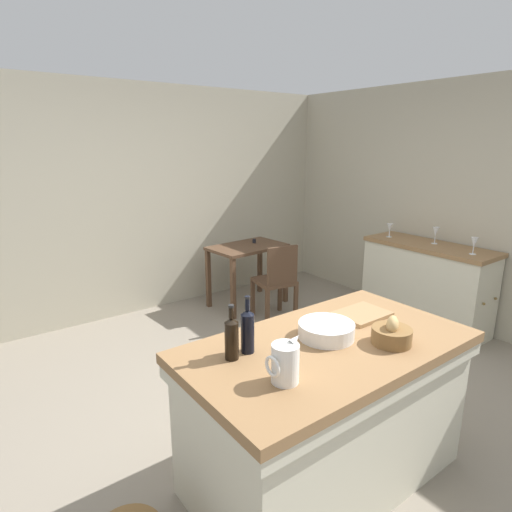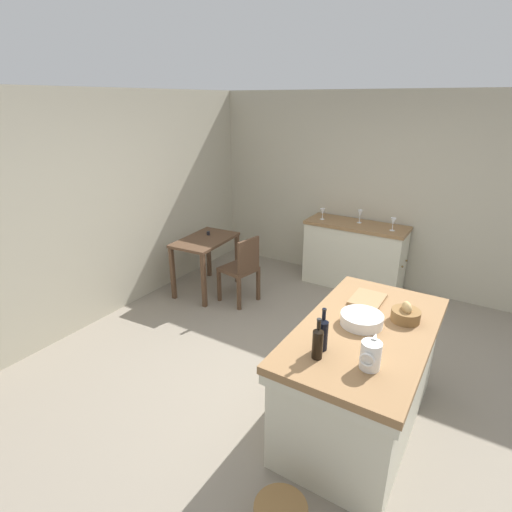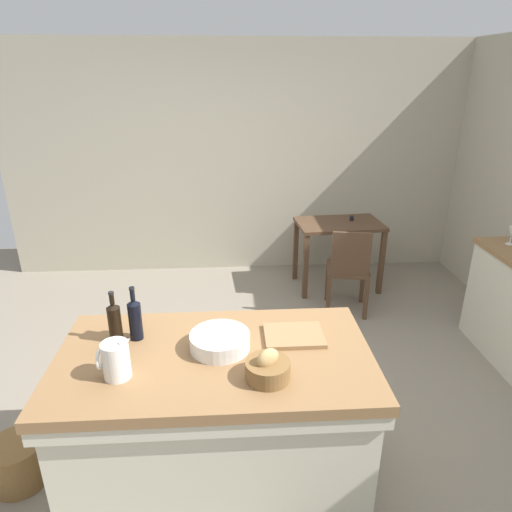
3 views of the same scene
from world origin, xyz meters
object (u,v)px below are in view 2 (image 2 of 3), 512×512
object	(u,v)px
cutting_board	(368,299)
wine_glass_left	(360,214)
wine_glass_far_left	(393,222)
wine_glass_middle	(323,212)
wooden_chair	(242,268)
wash_bowl	(362,319)
island_table	(362,373)
wine_bottle_amber	(318,342)
bread_basket	(406,314)
wine_bottle_dark	(323,333)
pitcher	(371,355)
side_cabinet	(354,255)
writing_desk	(205,247)

from	to	relation	value
cutting_board	wine_glass_left	xyz separation A→B (m)	(2.11, 0.78, 0.14)
wine_glass_far_left	wine_glass_middle	size ratio (longest dim) A/B	1.09
wine_glass_middle	wooden_chair	bearing A→B (deg)	154.92
wash_bowl	wine_glass_middle	size ratio (longest dim) A/B	2.08
island_table	wooden_chair	xyz separation A→B (m)	(1.24, 1.97, 0.00)
cutting_board	wine_bottle_amber	xyz separation A→B (m)	(-0.97, 0.04, 0.11)
island_table	bread_basket	size ratio (longest dim) A/B	7.58
wine_bottle_dark	wine_glass_far_left	bearing A→B (deg)	5.24
island_table	cutting_board	world-z (taller)	cutting_board
pitcher	wine_bottle_amber	size ratio (longest dim) A/B	0.78
wooden_chair	wine_glass_left	distance (m)	1.76
island_table	cutting_board	bearing A→B (deg)	16.90
bread_basket	wine_glass_left	distance (m)	2.55
wine_bottle_amber	island_table	bearing A→B (deg)	-17.41
cutting_board	island_table	bearing A→B (deg)	-163.10
wine_glass_left	pitcher	bearing A→B (deg)	-160.41
wash_bowl	bread_basket	xyz separation A→B (m)	(0.23, -0.27, 0.01)
bread_basket	cutting_board	distance (m)	0.39
island_table	cutting_board	size ratio (longest dim) A/B	5.07
island_table	wine_bottle_dark	world-z (taller)	wine_bottle_dark
wooden_chair	wash_bowl	xyz separation A→B (m)	(-1.21, -1.91, 0.45)
wooden_chair	wine_glass_far_left	bearing A→B (deg)	-52.04
wine_bottle_dark	island_table	bearing A→B (deg)	-22.69
wine_bottle_amber	side_cabinet	bearing A→B (deg)	14.02
wooden_chair	wash_bowl	distance (m)	2.31
writing_desk	pitcher	xyz separation A→B (m)	(-1.74, -2.73, 0.36)
wash_bowl	island_table	bearing A→B (deg)	-118.82
wash_bowl	wine_bottle_amber	bearing A→B (deg)	168.50
bread_basket	wine_glass_left	bearing A→B (deg)	26.24
wine_glass_far_left	island_table	bearing A→B (deg)	-169.71
writing_desk	wash_bowl	distance (m)	2.83
writing_desk	wine_bottle_dark	xyz separation A→B (m)	(-1.71, -2.39, 0.39)
wash_bowl	wine_glass_left	size ratio (longest dim) A/B	1.79
wooden_chair	wine_glass_left	world-z (taller)	wine_glass_left
wine_glass_left	island_table	bearing A→B (deg)	-160.32
cutting_board	wine_bottle_amber	distance (m)	0.98
wine_bottle_amber	wine_glass_far_left	world-z (taller)	wine_bottle_amber
bread_basket	wine_glass_left	size ratio (longest dim) A/B	1.22
wash_bowl	wine_bottle_dark	size ratio (longest dim) A/B	1.02
wine_glass_middle	wine_glass_far_left	bearing A→B (deg)	-90.33
cutting_board	wine_glass_left	size ratio (longest dim) A/B	1.82
island_table	wooden_chair	world-z (taller)	wooden_chair
wooden_chair	wine_bottle_dark	bearing A→B (deg)	-133.13
bread_basket	wine_bottle_amber	distance (m)	0.89
wash_bowl	wine_glass_middle	world-z (taller)	wine_glass_middle
island_table	wine_bottle_amber	bearing A→B (deg)	162.59
writing_desk	cutting_board	size ratio (longest dim) A/B	2.88
island_table	wine_glass_far_left	xyz separation A→B (m)	(2.43, 0.44, 0.55)
wine_bottle_amber	wine_bottle_dark	bearing A→B (deg)	5.89
island_table	wine_glass_middle	size ratio (longest dim) A/B	10.77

